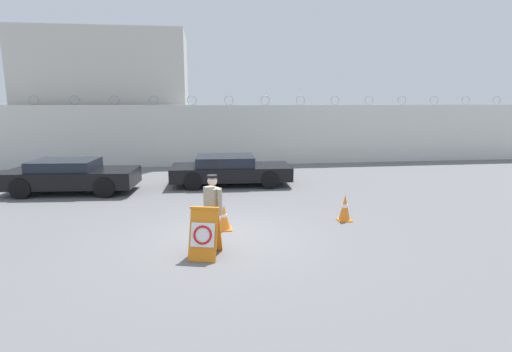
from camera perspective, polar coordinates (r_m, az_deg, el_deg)
ground_plane at (r=9.91m, az=-4.72°, el=-8.84°), size 90.00×90.00×0.00m
perimeter_wall at (r=20.56m, az=-6.43°, el=5.80°), size 36.00×0.30×3.53m
building_block at (r=24.43m, az=-20.19°, el=10.54°), size 8.63×5.04×6.94m
barricade_sign at (r=8.68m, az=-7.34°, el=-7.98°), size 0.76×0.86×1.10m
security_guard at (r=9.06m, az=-6.16°, el=-4.58°), size 0.42×0.66×1.69m
traffic_cone_near at (r=10.44m, az=-4.57°, el=-5.92°), size 0.38×0.38×0.67m
traffic_cone_mid at (r=11.43m, az=12.58°, el=-4.46°), size 0.37×0.37×0.74m
parked_car_front_coupe at (r=15.92m, az=-24.92°, el=0.06°), size 4.67×2.21×1.21m
parked_car_rear_sedan at (r=15.86m, az=-3.78°, el=0.91°), size 4.74×2.17×1.16m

